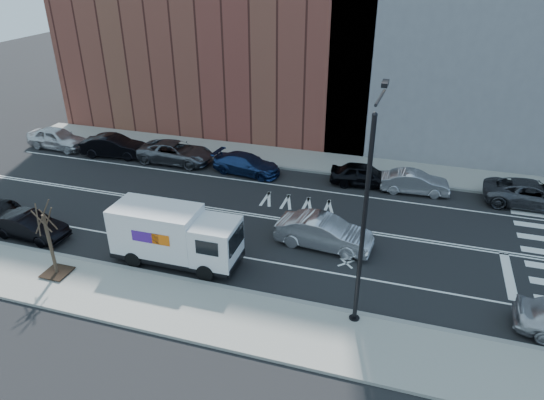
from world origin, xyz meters
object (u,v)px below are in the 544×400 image
Objects in this scene: far_parked_a at (57,138)px; driving_sedan at (324,233)px; fedex_van at (175,235)px; far_parked_b at (114,146)px.

far_parked_a is 23.98m from driving_sedan.
fedex_van is 1.28× the size of driving_sedan.
driving_sedan is at bearing 27.36° from fedex_van.
far_parked_a is at bearing 82.18° from far_parked_b.
far_parked_a is 1.00× the size of far_parked_b.
far_parked_a reaches higher than far_parked_b.
fedex_van is at bearing -121.65° from far_parked_a.
driving_sedan is at bearing -105.31° from far_parked_a.
driving_sedan is (17.53, -7.65, 0.03)m from far_parked_b.
far_parked_b is at bearing -87.91° from far_parked_a.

